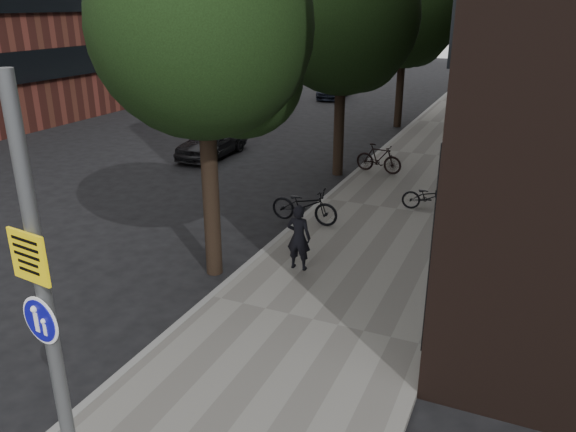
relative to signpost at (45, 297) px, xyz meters
The scene contains 14 objects.
sidewalk 11.73m from the signpost, 82.88° to the left, with size 4.50×60.00×0.12m, color slate.
curb_edge 11.67m from the signpost, 94.20° to the left, with size 0.15×60.00×0.13m, color slate.
street_tree_near 6.62m from the signpost, 102.81° to the left, with size 4.40×4.40×7.50m.
street_tree_mid 14.76m from the signpost, 95.37° to the left, with size 5.00×5.00×7.80m.
street_tree_far 23.66m from the signpost, 93.32° to the left, with size 5.00×5.00×7.80m.
signpost is the anchor object (origin of this frame).
pedestrian 6.83m from the signpost, 87.23° to the left, with size 0.55×0.36×1.51m, color black.
parked_bike_facade_near 11.99m from the signpost, 78.79° to the left, with size 0.54×1.56×0.82m, color black.
parked_bike_facade_far 12.93m from the signpost, 75.64° to the left, with size 0.48×1.70×1.02m, color black.
parked_bike_curb_near 9.51m from the signpost, 93.91° to the left, with size 0.66×1.89×0.99m, color black.
parked_bike_curb_far 14.93m from the signpost, 90.29° to the left, with size 0.47×1.68×1.01m, color black.
parked_car_near 16.36m from the signpost, 114.80° to the left, with size 1.53×3.81×1.30m, color black.
parked_car_mid 23.98m from the signpost, 110.95° to the left, with size 1.36×3.90×1.29m, color #4E161F.
parked_car_far 31.33m from the signpost, 103.49° to the left, with size 1.51×3.71×1.08m, color black.
Camera 1 is at (3.54, -5.30, 5.73)m, focal length 35.00 mm.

